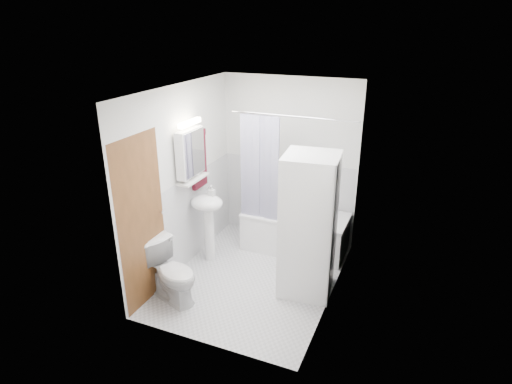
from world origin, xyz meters
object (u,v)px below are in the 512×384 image
at_px(washer_dryer, 308,226).
at_px(toilet, 172,272).
at_px(bathtub, 295,230).
at_px(sink, 208,213).

xyz_separation_m(washer_dryer, toilet, (-1.40, -0.80, -0.51)).
relative_size(bathtub, sink, 1.40).
bearing_deg(sink, bathtub, 35.83).
height_order(bathtub, washer_dryer, washer_dryer).
relative_size(sink, toilet, 1.43).
xyz_separation_m(bathtub, toilet, (-0.97, -1.69, 0.05)).
bearing_deg(toilet, sink, 21.94).
height_order(washer_dryer, toilet, washer_dryer).
relative_size(bathtub, toilet, 2.00).
distance_m(bathtub, washer_dryer, 1.13).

